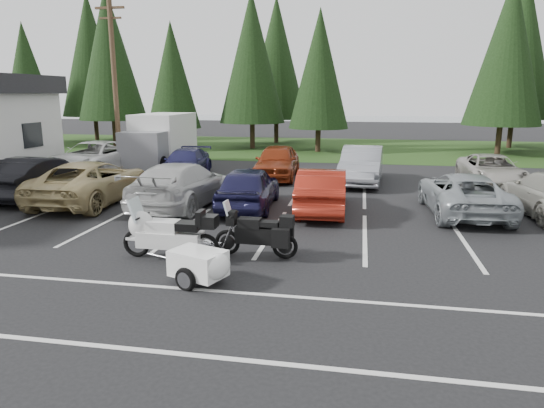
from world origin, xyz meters
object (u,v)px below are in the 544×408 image
at_px(car_near_2, 92,182).
at_px(touring_motorcycle, 170,229).
at_px(car_near_3, 181,185).
at_px(car_far_0, 94,158).
at_px(cargo_trailer, 198,267).
at_px(car_near_1, 40,177).
at_px(car_far_2, 277,162).
at_px(car_far_4, 491,170).
at_px(car_near_4, 249,187).
at_px(adventure_motorcycle, 256,229).
at_px(car_far_3, 362,165).
at_px(car_near_6, 463,194).
at_px(utility_pole, 115,80).
at_px(box_truck, 157,141).
at_px(car_near_5, 322,190).
at_px(car_far_1, 186,163).

relative_size(car_near_2, touring_motorcycle, 2.05).
bearing_deg(car_near_3, car_far_0, -37.54).
distance_m(car_near_2, cargo_trailer, 9.50).
relative_size(car_near_1, car_near_2, 0.87).
bearing_deg(car_far_2, car_far_4, -3.21).
relative_size(car_near_4, adventure_motorcycle, 1.91).
height_order(car_far_3, touring_motorcycle, car_far_3).
bearing_deg(car_near_6, car_far_4, -114.57).
xyz_separation_m(utility_pole, box_truck, (2.00, 0.50, -3.25)).
bearing_deg(box_truck, utility_pole, -165.96).
height_order(car_far_2, adventure_motorcycle, car_far_2).
bearing_deg(car_far_0, car_far_3, 3.75).
distance_m(car_near_1, car_near_4, 8.44).
distance_m(utility_pole, car_far_2, 10.00).
bearing_deg(box_truck, cargo_trailer, -63.92).
bearing_deg(car_near_4, adventure_motorcycle, 102.38).
bearing_deg(car_near_5, cargo_trailer, 71.21).
bearing_deg(car_far_1, box_truck, 130.46).
xyz_separation_m(car_near_2, car_near_4, (5.99, 0.13, -0.03)).
height_order(utility_pole, box_truck, utility_pole).
distance_m(car_near_4, car_far_3, 7.02).
height_order(touring_motorcycle, cargo_trailer, touring_motorcycle).
distance_m(box_truck, car_far_3, 11.42).
bearing_deg(car_near_4, car_near_1, -4.71).
height_order(car_near_2, car_far_1, car_near_2).
bearing_deg(cargo_trailer, box_truck, 137.02).
relative_size(car_near_2, car_far_0, 0.95).
bearing_deg(car_far_4, car_far_3, -176.58).
bearing_deg(car_near_4, car_far_1, -55.48).
xyz_separation_m(car_near_3, car_far_4, (12.01, 6.41, -0.13)).
xyz_separation_m(car_near_5, car_far_1, (-7.19, 6.09, -0.09)).
xyz_separation_m(car_near_4, car_far_0, (-9.35, 5.83, 0.07)).
xyz_separation_m(car_near_2, car_far_1, (1.39, 6.19, -0.12)).
xyz_separation_m(car_near_3, car_near_6, (9.74, 0.65, -0.10)).
relative_size(car_far_0, touring_motorcycle, 2.16).
relative_size(car_near_5, adventure_motorcycle, 1.95).
bearing_deg(car_near_3, car_far_3, -133.13).
xyz_separation_m(car_near_6, cargo_trailer, (-6.79, -7.50, -0.33)).
distance_m(car_near_5, car_near_6, 4.74).
relative_size(car_near_2, cargo_trailer, 3.49).
bearing_deg(car_near_4, car_far_4, -149.59).
height_order(car_near_1, car_near_2, car_near_1).
xyz_separation_m(car_near_2, car_near_5, (8.58, 0.11, -0.03)).
distance_m(car_near_2, car_far_2, 8.79).
distance_m(box_truck, car_near_3, 10.00).
relative_size(car_far_2, car_far_4, 0.97).
xyz_separation_m(car_far_1, cargo_trailer, (5.12, -13.10, -0.29)).
distance_m(car_near_4, car_near_6, 7.33).
relative_size(utility_pole, touring_motorcycle, 3.26).
xyz_separation_m(car_far_3, car_far_4, (5.66, 0.41, -0.15)).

